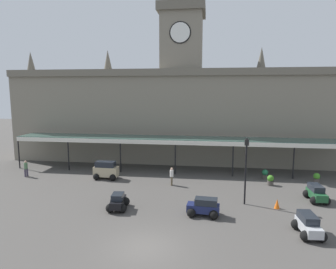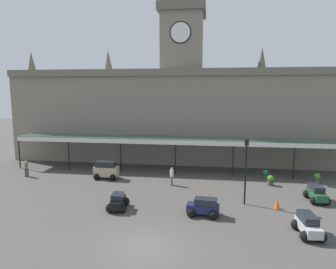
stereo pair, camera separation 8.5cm
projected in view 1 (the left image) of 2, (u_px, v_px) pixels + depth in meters
The scene contains 15 objects.
ground_plane at pixel (145, 248), 16.60m from camera, with size 140.00×140.00×0.00m, color #494542.
station_building at pixel (182, 111), 37.15m from camera, with size 41.74×6.86×18.66m.
entrance_canopy at pixel (177, 139), 31.99m from camera, with size 35.53×3.26×3.67m.
car_navy_estate at pixel (204, 208), 20.79m from camera, with size 2.32×1.66×1.27m.
car_black_sedan at pixel (118, 202), 21.98m from camera, with size 1.65×2.13×1.19m.
car_beige_van at pixel (106, 171), 29.48m from camera, with size 2.42×1.62×1.77m.
car_green_estate at pixel (316, 194), 23.57m from camera, with size 1.61×2.29×1.27m.
car_silver_estate at pixel (308, 226), 17.99m from camera, with size 1.64×2.30×1.27m.
pedestrian_beside_cars at pixel (172, 176), 27.48m from camera, with size 0.34×0.39×1.67m.
pedestrian_near_entrance at pixel (26, 168), 30.23m from camera, with size 0.34×0.36×1.67m.
victorian_lamppost at pixel (246, 164), 22.53m from camera, with size 0.30×0.30×5.19m.
traffic_cone at pixel (277, 204), 22.09m from camera, with size 0.40×0.40×0.73m, color orange.
planter_forecourt_centre at pixel (270, 180), 27.52m from camera, with size 0.60×0.60×0.96m.
planter_by_canopy at pixel (317, 178), 28.23m from camera, with size 0.60×0.60×0.96m.
planter_near_kerb at pixel (265, 174), 29.48m from camera, with size 0.60×0.60×0.96m.
Camera 1 is at (3.38, -15.19, 8.67)m, focal length 31.81 mm.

